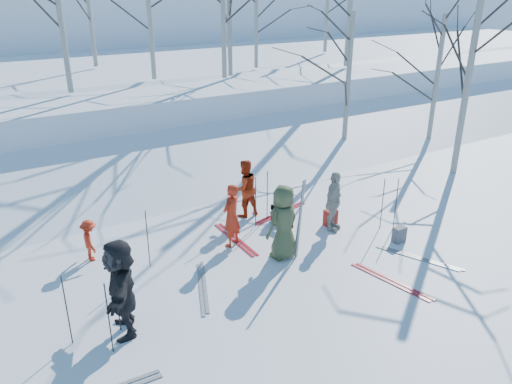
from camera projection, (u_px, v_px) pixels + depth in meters
ground at (292, 271)px, 10.75m from camera, size 120.00×120.00×0.00m
snow_ramp at (169, 169)px, 16.23m from camera, size 70.00×9.49×4.12m
snow_plateau at (89, 91)px, 23.81m from camera, size 70.00×18.00×2.20m
far_hill at (23, 34)px, 40.04m from camera, size 90.00×30.00×6.00m
skier_olive_center at (283, 222)px, 10.98m from camera, size 0.94×0.71×1.72m
skier_red_north at (231, 215)px, 11.52m from camera, size 0.67×0.59×1.53m
skier_redor_behind at (245, 188)px, 13.02m from camera, size 0.77×0.61×1.55m
skier_red_seated at (90, 240)px, 11.01m from camera, size 0.38×0.63×0.96m
skier_cream_east at (334, 202)px, 12.25m from camera, size 0.96×0.78×1.53m
skier_grey_west at (121, 287)px, 8.54m from camera, size 0.91×1.75×1.81m
dog at (280, 217)px, 12.61m from camera, size 0.56×0.69×0.54m
upright_ski_left at (300, 220)px, 10.87m from camera, size 0.12×0.17×1.90m
upright_ski_right at (300, 218)px, 10.95m from camera, size 0.14×0.23×1.89m
ski_pair_a at (419, 258)px, 11.22m from camera, size 1.62×2.05×0.02m
ski_pair_b at (391, 281)px, 10.34m from camera, size 0.92×1.98×0.02m
ski_pair_c at (203, 287)px, 10.15m from camera, size 1.51×2.04×0.02m
ski_pair_e at (281, 213)px, 13.44m from camera, size 1.14×2.00×0.02m
ski_pair_f at (235, 239)px, 12.04m from camera, size 0.20×1.90×0.02m
ski_pole_a at (256, 202)px, 12.45m from camera, size 0.02×0.02×1.34m
ski_pole_b at (109, 318)px, 8.13m from camera, size 0.02×0.02×1.34m
ski_pole_c at (148, 239)px, 10.65m from camera, size 0.02×0.02×1.34m
ski_pole_d at (382, 204)px, 12.35m from camera, size 0.02×0.02×1.34m
ski_pole_e at (396, 204)px, 12.38m from camera, size 0.02×0.02×1.34m
ski_pole_f at (117, 298)px, 8.65m from camera, size 0.02×0.02×1.34m
ski_pole_g at (267, 196)px, 12.85m from camera, size 0.02×0.02×1.34m
ski_pole_h at (67, 311)px, 8.32m from camera, size 0.02×0.02×1.34m
backpack_red at (330, 217)px, 12.71m from camera, size 0.32×0.22×0.42m
backpack_grey at (399, 235)px, 11.88m from camera, size 0.30×0.20×0.38m
backpack_dark at (279, 213)px, 12.95m from camera, size 0.34×0.24×0.40m
birch_plateau_b at (256, 18)px, 21.84m from camera, size 3.55×3.55×4.21m
birch_plateau_c at (88, 0)px, 21.86m from camera, size 4.60×4.60×5.72m
birch_plateau_d at (223, 0)px, 19.03m from camera, size 4.73×4.73×5.89m
birch_plateau_e at (58, 1)px, 16.31m from camera, size 4.81×4.81×6.01m
birch_plateau_h at (149, 9)px, 18.89m from camera, size 4.30×4.30×5.28m
birch_plateau_i at (229, 11)px, 19.68m from camera, size 4.14×4.14×5.05m
birch_edge_b at (469, 74)px, 15.11m from camera, size 5.07×5.07×6.38m
birch_edge_c at (436, 82)px, 18.31m from camera, size 3.94×3.94×4.77m
birch_edge_e at (348, 85)px, 17.40m from camera, size 4.03×4.03×4.89m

